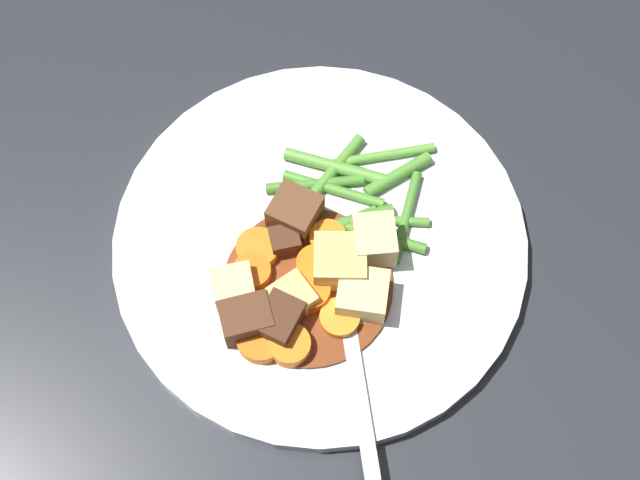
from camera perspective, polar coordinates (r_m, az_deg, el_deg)
The scene contains 33 objects.
ground_plane at distance 0.64m, azimuth 0.00°, elevation -0.50°, with size 3.00×3.00×0.00m, color #26282D.
dinner_plate at distance 0.63m, azimuth 0.00°, elevation -0.25°, with size 0.28×0.28×0.01m, color white.
stew_sauce at distance 0.61m, azimuth -0.78°, elevation -2.88°, with size 0.11×0.11×0.00m, color brown.
carrot_slice_0 at distance 0.61m, azimuth -0.25°, elevation -1.66°, with size 0.03×0.03×0.01m, color orange.
carrot_slice_1 at distance 0.60m, azimuth -0.68°, elevation -3.27°, with size 0.03×0.03×0.01m, color orange.
carrot_slice_2 at distance 0.62m, azimuth -3.92°, elevation -0.59°, with size 0.03×0.03×0.01m, color orange.
carrot_slice_3 at distance 0.59m, azimuth -3.70°, elevation -6.14°, with size 0.03×0.03×0.01m, color orange.
carrot_slice_4 at distance 0.62m, azimuth 0.53°, elevation 0.13°, with size 0.03×0.03×0.01m, color orange.
carrot_slice_5 at distance 0.59m, azimuth -1.90°, elevation -6.62°, with size 0.03×0.03×0.01m, color orange.
carrot_slice_6 at distance 0.61m, azimuth -4.26°, elevation -2.01°, with size 0.03×0.03×0.01m, color orange.
carrot_slice_7 at distance 0.60m, azimuth 1.24°, elevation -4.93°, with size 0.03×0.03×0.01m, color orange.
potato_chunk_0 at distance 0.60m, azimuth 1.26°, elevation -1.40°, with size 0.03×0.03×0.03m, color #DBBC6B.
potato_chunk_1 at distance 0.60m, azimuth -1.82°, elevation -3.84°, with size 0.03×0.03×0.02m, color #DBBC6B.
potato_chunk_2 at distance 0.60m, azimuth -5.45°, elevation -2.92°, with size 0.03×0.02×0.02m, color #EAD68C.
potato_chunk_3 at distance 0.61m, azimuth 3.41°, elevation -0.08°, with size 0.03×0.03×0.03m, color #EAD68C.
potato_chunk_4 at distance 0.60m, azimuth 2.67°, elevation -3.45°, with size 0.03×0.03×0.02m, color #EAD68C.
meat_chunk_0 at distance 0.59m, azimuth -2.44°, elevation -5.09°, with size 0.02×0.03×0.02m, color #4C2B19.
meat_chunk_1 at distance 0.59m, azimuth -4.63°, elevation -4.95°, with size 0.03×0.03×0.02m, color #56331E.
meat_chunk_2 at distance 0.62m, azimuth -1.58°, elevation 1.73°, with size 0.03×0.03×0.02m, color brown.
meat_chunk_3 at distance 0.61m, azimuth -2.21°, elevation -0.07°, with size 0.02×0.02×0.02m, color #4C2B19.
green_bean_0 at distance 0.65m, azimuth 0.46°, elevation 4.84°, with size 0.01×0.01×0.06m, color #599E38.
green_bean_1 at distance 0.64m, azimuth 1.05°, elevation 4.58°, with size 0.01×0.01×0.08m, color #66AD42.
green_bean_2 at distance 0.63m, azimuth 4.51°, elevation 1.23°, with size 0.01×0.01×0.05m, color #599E38.
green_bean_3 at distance 0.62m, azimuth -0.17°, elevation 0.69°, with size 0.01×0.01×0.08m, color #4C8E33.
green_bean_4 at distance 0.64m, azimuth 0.76°, elevation 4.26°, with size 0.01×0.01×0.07m, color #599E38.
green_bean_5 at distance 0.62m, azimuth 4.03°, elevation 0.18°, with size 0.01×0.01×0.06m, color #4C8E33.
green_bean_6 at distance 0.63m, azimuth 5.42°, elevation 1.45°, with size 0.01×0.01×0.07m, color #4C8E33.
green_bean_7 at distance 0.64m, azimuth 0.85°, elevation 3.20°, with size 0.01×0.01×0.07m, color #599E38.
green_bean_8 at distance 0.64m, azimuth -0.32°, elevation 3.52°, with size 0.01×0.01×0.07m, color #4C8E33.
green_bean_9 at distance 0.64m, azimuth 4.90°, elevation 4.08°, with size 0.01×0.01×0.05m, color #599E38.
green_bean_10 at distance 0.65m, azimuth 3.87°, elevation 5.29°, with size 0.01×0.01×0.08m, color #66AD42.
green_bean_11 at distance 0.62m, azimuth 1.70°, elevation 1.10°, with size 0.01×0.01×0.07m, color #4C8E33.
fork at distance 0.59m, azimuth 2.10°, elevation -7.36°, with size 0.16×0.10×0.00m.
Camera 1 is at (0.23, 0.10, 0.58)m, focal length 51.11 mm.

